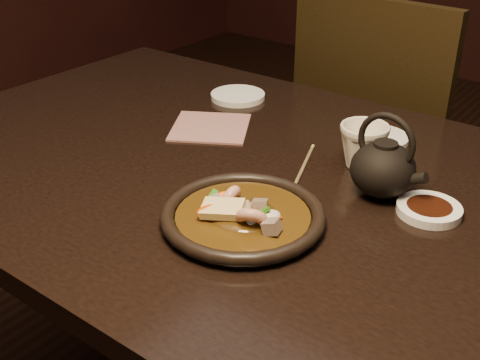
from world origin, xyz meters
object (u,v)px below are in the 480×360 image
Objects in this scene: tea_cup at (363,145)px; teapot at (383,167)px; table at (281,218)px; chair at (383,149)px; plate at (243,217)px.

tea_cup is 0.61× the size of teapot.
table is 0.20m from tea_cup.
chair reaches higher than teapot.
teapot reaches higher than table.
chair reaches higher than table.
plate is at bearing -101.09° from tea_cup.
teapot is at bearing 116.55° from chair.
tea_cup is at bearing 112.67° from chair.
chair is at bearing 98.85° from plate.
table is at bearing -158.69° from teapot.
table is 1.66× the size of chair.
table is 17.91× the size of tea_cup.
plate is (0.13, -0.84, 0.24)m from chair.
tea_cup is at bearing 57.67° from table.
chair is 3.75× the size of plate.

